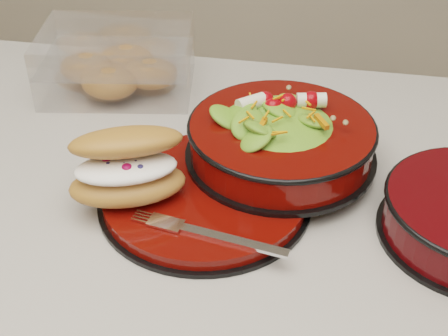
% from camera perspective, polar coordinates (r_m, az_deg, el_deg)
% --- Properties ---
extents(dinner_plate, '(0.26, 0.26, 0.02)m').
position_cam_1_polar(dinner_plate, '(0.76, -1.72, -2.56)').
color(dinner_plate, black).
rests_on(dinner_plate, island_counter).
extents(salad_bowl, '(0.25, 0.25, 0.10)m').
position_cam_1_polar(salad_bowl, '(0.79, 5.29, 3.25)').
color(salad_bowl, black).
rests_on(salad_bowl, dinner_plate).
extents(croissant, '(0.15, 0.13, 0.08)m').
position_cam_1_polar(croissant, '(0.73, -8.79, 0.12)').
color(croissant, '#B36D36').
rests_on(croissant, dinner_plate).
extents(fork, '(0.16, 0.04, 0.00)m').
position_cam_1_polar(fork, '(0.69, -1.14, -6.13)').
color(fork, silver).
rests_on(fork, dinner_plate).
extents(pastry_box, '(0.25, 0.20, 0.09)m').
position_cam_1_polar(pastry_box, '(1.00, -9.70, 9.49)').
color(pastry_box, white).
rests_on(pastry_box, island_counter).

